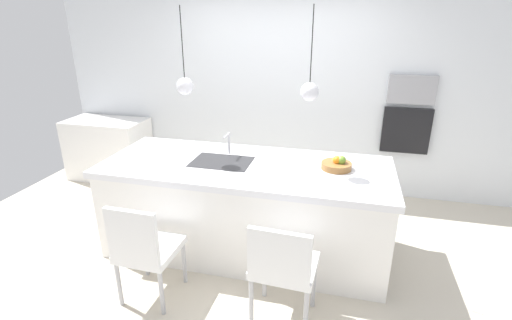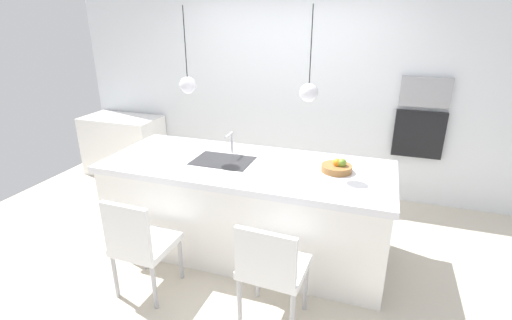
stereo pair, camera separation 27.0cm
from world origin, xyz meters
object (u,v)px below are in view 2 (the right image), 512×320
at_px(microwave, 425,92).
at_px(chair_middle, 271,267).
at_px(chair_near, 140,242).
at_px(fruit_bowl, 337,167).
at_px(oven, 419,134).

relative_size(microwave, chair_middle, 0.62).
distance_m(chair_near, chair_middle, 1.10).
bearing_deg(fruit_bowl, oven, 62.97).
relative_size(chair_near, chair_middle, 1.02).
height_order(chair_near, chair_middle, chair_near).
bearing_deg(fruit_bowl, microwave, 62.97).
bearing_deg(oven, microwave, 0.00).
relative_size(fruit_bowl, microwave, 0.50).
distance_m(oven, chair_middle, 2.73).
xyz_separation_m(fruit_bowl, chair_middle, (-0.31, -0.99, -0.44)).
xyz_separation_m(fruit_bowl, microwave, (0.76, 1.49, 0.45)).
xyz_separation_m(microwave, oven, (0.00, 0.00, -0.50)).
relative_size(fruit_bowl, chair_middle, 0.31).
relative_size(fruit_bowl, chair_near, 0.30).
height_order(fruit_bowl, chair_middle, fruit_bowl).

